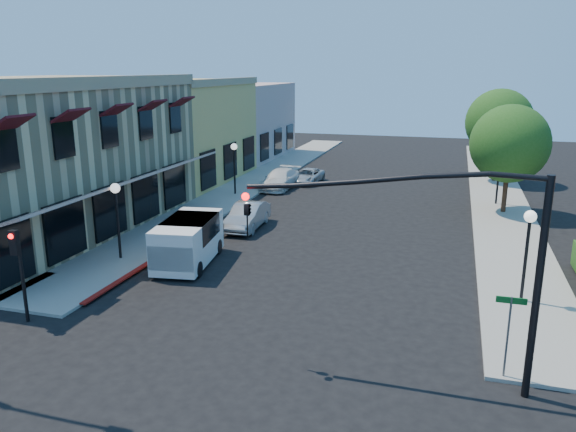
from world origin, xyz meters
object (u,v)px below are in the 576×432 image
(lamppost_left_far, at_px, (234,156))
(parked_car_c, at_px, (280,179))
(street_tree_b, at_px, (499,122))
(street_name_sign, at_px, (509,324))
(lamppost_left_near, at_px, (116,202))
(parked_car_d, at_px, (308,176))
(signal_mast_arm, at_px, (453,243))
(secondary_signal, at_px, (18,259))
(street_tree_a, at_px, (510,144))
(parked_car_a, at_px, (198,232))
(white_van, at_px, (188,239))
(lamppost_right_far, at_px, (500,163))
(parked_car_b, at_px, (247,216))
(lamppost_right_near, at_px, (529,233))

(lamppost_left_far, relative_size, parked_car_c, 0.76)
(street_tree_b, height_order, parked_car_c, street_tree_b)
(street_name_sign, relative_size, lamppost_left_near, 0.70)
(parked_car_d, bearing_deg, street_name_sign, -60.16)
(signal_mast_arm, xyz_separation_m, secondary_signal, (-13.86, -0.09, -1.77))
(street_tree_a, relative_size, parked_car_a, 1.88)
(lamppost_left_far, distance_m, white_van, 14.05)
(street_tree_b, distance_m, parked_car_a, 25.86)
(white_van, bearing_deg, lamppost_left_near, -172.66)
(lamppost_left_far, xyz_separation_m, white_van, (3.21, -13.59, -1.56))
(white_van, height_order, parked_car_a, white_van)
(lamppost_left_near, xyz_separation_m, white_van, (3.21, 0.41, -1.56))
(street_tree_a, distance_m, signal_mast_arm, 20.71)
(secondary_signal, distance_m, lamppost_right_far, 27.98)
(secondary_signal, bearing_deg, lamppost_right_far, 53.86)
(street_name_sign, bearing_deg, parked_car_c, 121.00)
(lamppost_left_far, bearing_deg, parked_car_c, 52.52)
(secondary_signal, bearing_deg, street_name_sign, 2.93)
(parked_car_a, bearing_deg, parked_car_c, 84.82)
(lamppost_left_near, distance_m, parked_car_a, 4.57)
(parked_car_c, bearing_deg, signal_mast_arm, -59.50)
(secondary_signal, relative_size, white_van, 0.69)
(signal_mast_arm, height_order, white_van, signal_mast_arm)
(street_tree_b, relative_size, parked_car_a, 2.03)
(secondary_signal, relative_size, parked_car_d, 0.87)
(white_van, bearing_deg, street_name_sign, -25.91)
(lamppost_right_far, bearing_deg, parked_car_b, -144.67)
(street_tree_b, bearing_deg, parked_car_a, -125.94)
(lamppost_right_near, xyz_separation_m, lamppost_right_far, (0.00, 16.00, 0.00))
(lamppost_right_near, height_order, white_van, lamppost_right_near)
(secondary_signal, distance_m, parked_car_b, 13.64)
(signal_mast_arm, relative_size, parked_car_b, 1.92)
(secondary_signal, xyz_separation_m, parked_car_c, (1.80, 23.59, -1.63))
(street_tree_a, height_order, white_van, street_tree_a)
(signal_mast_arm, relative_size, lamppost_right_far, 2.24)
(parked_car_a, bearing_deg, street_name_sign, -38.80)
(street_name_sign, relative_size, lamppost_right_near, 0.70)
(street_tree_a, height_order, lamppost_right_far, street_tree_a)
(street_tree_b, bearing_deg, street_name_sign, -92.50)
(secondary_signal, distance_m, lamppost_left_near, 6.63)
(street_tree_a, distance_m, white_van, 19.81)
(street_tree_b, distance_m, lamppost_left_far, 20.06)
(signal_mast_arm, distance_m, lamppost_left_far, 25.07)
(lamppost_right_far, xyz_separation_m, parked_car_d, (-13.30, 3.57, -2.20))
(street_tree_b, distance_m, secondary_signal, 34.97)
(lamppost_left_near, distance_m, lamppost_left_far, 14.00)
(lamppost_right_near, xyz_separation_m, parked_car_c, (-14.70, 17.00, -2.05))
(street_tree_b, bearing_deg, parked_car_d, -161.97)
(lamppost_left_far, relative_size, lamppost_right_far, 1.00)
(street_name_sign, relative_size, white_van, 0.52)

